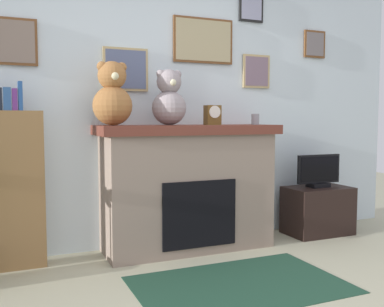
# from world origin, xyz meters

# --- Properties ---
(back_wall) EXTENTS (5.20, 0.15, 2.60)m
(back_wall) POSITION_xyz_m (0.00, 2.00, 1.31)
(back_wall) COLOR silver
(back_wall) RESTS_ON ground_plane
(fireplace) EXTENTS (1.58, 0.56, 1.09)m
(fireplace) POSITION_xyz_m (0.15, 1.69, 0.55)
(fireplace) COLOR gray
(fireplace) RESTS_ON ground_plane
(bookshelf) EXTENTS (0.43, 0.16, 1.42)m
(bookshelf) POSITION_xyz_m (-1.26, 1.74, 0.65)
(bookshelf) COLOR olive
(bookshelf) RESTS_ON ground_plane
(tv_stand) EXTENTS (0.63, 0.40, 0.47)m
(tv_stand) POSITION_xyz_m (1.53, 1.64, 0.23)
(tv_stand) COLOR black
(tv_stand) RESTS_ON ground_plane
(television) EXTENTS (0.49, 0.14, 0.32)m
(television) POSITION_xyz_m (1.53, 1.64, 0.62)
(television) COLOR black
(television) RESTS_ON tv_stand
(area_rug) EXTENTS (1.44, 0.93, 0.01)m
(area_rug) POSITION_xyz_m (0.15, 0.76, 0.00)
(area_rug) COLOR #1E412F
(area_rug) RESTS_ON ground_plane
(candle_jar) EXTENTS (0.07, 0.07, 0.10)m
(candle_jar) POSITION_xyz_m (0.81, 1.67, 1.14)
(candle_jar) COLOR gray
(candle_jar) RESTS_ON fireplace
(mantel_clock) EXTENTS (0.13, 0.10, 0.17)m
(mantel_clock) POSITION_xyz_m (0.38, 1.67, 1.18)
(mantel_clock) COLOR brown
(mantel_clock) RESTS_ON fireplace
(teddy_bear_grey) EXTENTS (0.32, 0.32, 0.51)m
(teddy_bear_grey) POSITION_xyz_m (-0.51, 1.67, 1.32)
(teddy_bear_grey) COLOR #986334
(teddy_bear_grey) RESTS_ON fireplace
(teddy_bear_tan) EXTENTS (0.29, 0.29, 0.47)m
(teddy_bear_tan) POSITION_xyz_m (-0.03, 1.67, 1.30)
(teddy_bear_tan) COLOR gray
(teddy_bear_tan) RESTS_ON fireplace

